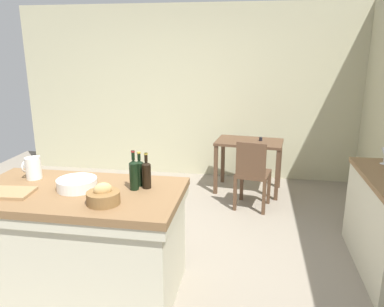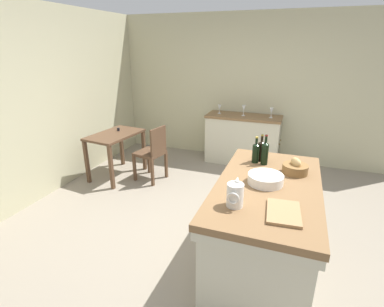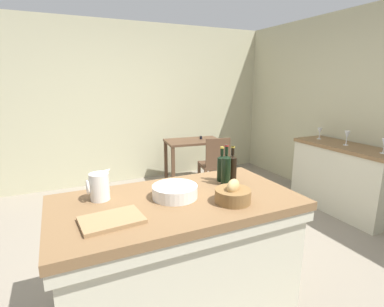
{
  "view_description": "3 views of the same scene",
  "coord_description": "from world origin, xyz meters",
  "px_view_note": "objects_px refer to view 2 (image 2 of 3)",
  "views": [
    {
      "loc": [
        1.01,
        -3.19,
        1.99
      ],
      "look_at": [
        0.37,
        0.64,
        0.89
      ],
      "focal_mm": 35.4,
      "sensor_mm": 36.0,
      "label": 1
    },
    {
      "loc": [
        -2.8,
        -0.74,
        2.06
      ],
      "look_at": [
        0.18,
        0.35,
        0.87
      ],
      "focal_mm": 27.23,
      "sensor_mm": 36.0,
      "label": 2
    },
    {
      "loc": [
        -1.06,
        -2.34,
        1.68
      ],
      "look_at": [
        0.27,
        0.51,
        0.9
      ],
      "focal_mm": 27.48,
      "sensor_mm": 36.0,
      "label": 3
    }
  ],
  "objects_px": {
    "wash_bowl": "(266,179)",
    "wine_bottle_green": "(265,153)",
    "pitcher": "(235,195)",
    "wine_bottle_amber": "(256,152)",
    "wine_glass_middle": "(219,108)",
    "wine_bottle_dark": "(261,150)",
    "bread_basket": "(295,168)",
    "island_table": "(264,223)",
    "wine_glass_far_left": "(271,111)",
    "writing_desk": "(115,141)",
    "wooden_chair": "(153,152)",
    "cutting_board": "(284,212)",
    "side_cabinet": "(242,139)",
    "wine_glass_left": "(244,108)"
  },
  "relations": [
    {
      "from": "cutting_board",
      "to": "wine_glass_middle",
      "type": "relative_size",
      "value": 2.23
    },
    {
      "from": "pitcher",
      "to": "wine_glass_far_left",
      "type": "bearing_deg",
      "value": 0.66
    },
    {
      "from": "wash_bowl",
      "to": "wine_bottle_green",
      "type": "xyz_separation_m",
      "value": [
        0.45,
        0.07,
        0.09
      ]
    },
    {
      "from": "writing_desk",
      "to": "cutting_board",
      "type": "relative_size",
      "value": 2.74
    },
    {
      "from": "wash_bowl",
      "to": "wine_glass_far_left",
      "type": "xyz_separation_m",
      "value": [
        2.61,
        0.21,
        0.07
      ]
    },
    {
      "from": "wine_bottle_dark",
      "to": "pitcher",
      "type": "bearing_deg",
      "value": 176.64
    },
    {
      "from": "side_cabinet",
      "to": "wine_glass_far_left",
      "type": "bearing_deg",
      "value": -91.43
    },
    {
      "from": "wine_bottle_green",
      "to": "wine_glass_far_left",
      "type": "xyz_separation_m",
      "value": [
        2.15,
        0.15,
        -0.02
      ]
    },
    {
      "from": "wine_bottle_dark",
      "to": "wine_bottle_green",
      "type": "xyz_separation_m",
      "value": [
        -0.09,
        -0.05,
        0.01
      ]
    },
    {
      "from": "bread_basket",
      "to": "wine_glass_far_left",
      "type": "relative_size",
      "value": 1.4
    },
    {
      "from": "bread_basket",
      "to": "wine_bottle_green",
      "type": "bearing_deg",
      "value": 66.72
    },
    {
      "from": "cutting_board",
      "to": "wine_glass_far_left",
      "type": "bearing_deg",
      "value": 7.43
    },
    {
      "from": "writing_desk",
      "to": "wine_glass_left",
      "type": "distance_m",
      "value": 2.26
    },
    {
      "from": "pitcher",
      "to": "bread_basket",
      "type": "bearing_deg",
      "value": -27.61
    },
    {
      "from": "wooden_chair",
      "to": "wine_bottle_green",
      "type": "xyz_separation_m",
      "value": [
        -0.93,
        -1.8,
        0.54
      ]
    },
    {
      "from": "wash_bowl",
      "to": "wine_bottle_amber",
      "type": "height_order",
      "value": "wine_bottle_amber"
    },
    {
      "from": "island_table",
      "to": "wine_bottle_amber",
      "type": "distance_m",
      "value": 0.73
    },
    {
      "from": "cutting_board",
      "to": "wine_glass_far_left",
      "type": "relative_size",
      "value": 2.03
    },
    {
      "from": "side_cabinet",
      "to": "wine_bottle_dark",
      "type": "relative_size",
      "value": 4.57
    },
    {
      "from": "writing_desk",
      "to": "pitcher",
      "type": "xyz_separation_m",
      "value": [
        -1.8,
        -2.32,
        0.38
      ]
    },
    {
      "from": "wine_bottle_green",
      "to": "wine_glass_left",
      "type": "relative_size",
      "value": 1.75
    },
    {
      "from": "cutting_board",
      "to": "wine_glass_middle",
      "type": "bearing_deg",
      "value": 23.06
    },
    {
      "from": "bread_basket",
      "to": "wine_glass_left",
      "type": "bearing_deg",
      "value": 22.11
    },
    {
      "from": "pitcher",
      "to": "wine_bottle_amber",
      "type": "height_order",
      "value": "wine_bottle_amber"
    },
    {
      "from": "writing_desk",
      "to": "wine_glass_far_left",
      "type": "relative_size",
      "value": 5.56
    },
    {
      "from": "bread_basket",
      "to": "wine_glass_far_left",
      "type": "distance_m",
      "value": 2.33
    },
    {
      "from": "wine_glass_far_left",
      "to": "wine_glass_left",
      "type": "bearing_deg",
      "value": 89.55
    },
    {
      "from": "wash_bowl",
      "to": "wine_bottle_green",
      "type": "distance_m",
      "value": 0.47
    },
    {
      "from": "pitcher",
      "to": "wine_glass_far_left",
      "type": "relative_size",
      "value": 1.33
    },
    {
      "from": "wash_bowl",
      "to": "wine_bottle_dark",
      "type": "bearing_deg",
      "value": 12.15
    },
    {
      "from": "wooden_chair",
      "to": "bread_basket",
      "type": "bearing_deg",
      "value": -116.68
    },
    {
      "from": "writing_desk",
      "to": "wash_bowl",
      "type": "height_order",
      "value": "wash_bowl"
    },
    {
      "from": "island_table",
      "to": "wooden_chair",
      "type": "height_order",
      "value": "same"
    },
    {
      "from": "pitcher",
      "to": "wine_bottle_dark",
      "type": "height_order",
      "value": "wine_bottle_dark"
    },
    {
      "from": "wine_bottle_dark",
      "to": "wine_glass_left",
      "type": "distance_m",
      "value": 2.15
    },
    {
      "from": "wine_glass_left",
      "to": "wash_bowl",
      "type": "bearing_deg",
      "value": -165.23
    },
    {
      "from": "writing_desk",
      "to": "wine_glass_far_left",
      "type": "height_order",
      "value": "wine_glass_far_left"
    },
    {
      "from": "wine_glass_far_left",
      "to": "wine_glass_left",
      "type": "height_order",
      "value": "wine_glass_left"
    },
    {
      "from": "side_cabinet",
      "to": "wine_bottle_dark",
      "type": "distance_m",
      "value": 2.22
    },
    {
      "from": "wine_bottle_amber",
      "to": "wine_glass_middle",
      "type": "height_order",
      "value": "wine_bottle_amber"
    },
    {
      "from": "island_table",
      "to": "writing_desk",
      "type": "relative_size",
      "value": 1.75
    },
    {
      "from": "wine_bottle_dark",
      "to": "cutting_board",
      "type": "bearing_deg",
      "value": -163.18
    },
    {
      "from": "pitcher",
      "to": "wooden_chair",
      "type": "bearing_deg",
      "value": 42.22
    },
    {
      "from": "pitcher",
      "to": "wine_bottle_green",
      "type": "distance_m",
      "value": 0.94
    },
    {
      "from": "wine_glass_middle",
      "to": "side_cabinet",
      "type": "bearing_deg",
      "value": -91.48
    },
    {
      "from": "wooden_chair",
      "to": "cutting_board",
      "type": "height_order",
      "value": "cutting_board"
    },
    {
      "from": "wine_bottle_amber",
      "to": "wine_glass_middle",
      "type": "bearing_deg",
      "value": 24.14
    },
    {
      "from": "side_cabinet",
      "to": "wine_bottle_dark",
      "type": "height_order",
      "value": "wine_bottle_dark"
    },
    {
      "from": "wooden_chair",
      "to": "wash_bowl",
      "type": "height_order",
      "value": "wash_bowl"
    },
    {
      "from": "pitcher",
      "to": "wash_bowl",
      "type": "distance_m",
      "value": 0.52
    }
  ]
}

